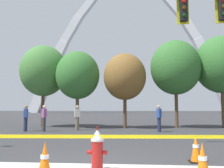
# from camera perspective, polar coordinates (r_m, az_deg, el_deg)

# --- Properties ---
(ground_plane) EXTENTS (240.00, 240.00, 0.00)m
(ground_plane) POSITION_cam_1_polar(r_m,az_deg,el_deg) (6.33, -4.51, -18.44)
(ground_plane) COLOR #333335
(fire_hydrant) EXTENTS (0.46, 0.48, 0.99)m
(fire_hydrant) POSITION_cam_1_polar(r_m,az_deg,el_deg) (5.76, -3.41, -15.01)
(fire_hydrant) COLOR #5E0F0D
(fire_hydrant) RESTS_ON ground
(caution_tape_barrier) EXTENTS (6.12, 0.41, 0.86)m
(caution_tape_barrier) POSITION_cam_1_polar(r_m,az_deg,el_deg) (5.64, 1.14, -13.75)
(caution_tape_barrier) COLOR #232326
(caution_tape_barrier) RESTS_ON ground
(traffic_cone_by_hydrant) EXTENTS (0.36, 0.36, 0.73)m
(traffic_cone_by_hydrant) POSITION_cam_1_polar(r_m,az_deg,el_deg) (5.49, -15.27, -16.45)
(traffic_cone_by_hydrant) COLOR black
(traffic_cone_by_hydrant) RESTS_ON ground
(traffic_cone_mid_sidewalk) EXTENTS (0.36, 0.36, 0.73)m
(traffic_cone_mid_sidewalk) POSITION_cam_1_polar(r_m,az_deg,el_deg) (5.46, 20.20, -16.37)
(traffic_cone_mid_sidewalk) COLOR black
(traffic_cone_mid_sidewalk) RESTS_ON ground
(traffic_cone_curb_edge) EXTENTS (0.36, 0.36, 0.73)m
(traffic_cone_curb_edge) POSITION_cam_1_polar(r_m,az_deg,el_deg) (7.06, 18.81, -13.87)
(traffic_cone_curb_edge) COLOR black
(traffic_cone_curb_edge) RESTS_ON ground
(monument_arch) EXTENTS (60.98, 2.93, 42.55)m
(monument_arch) POSITION_cam_1_polar(r_m,az_deg,el_deg) (75.49, 3.96, 7.85)
(monument_arch) COLOR silver
(monument_arch) RESTS_ON ground
(tree_far_left) EXTENTS (3.58, 3.58, 6.26)m
(tree_far_left) POSITION_cam_1_polar(r_m,az_deg,el_deg) (19.87, -15.50, 2.94)
(tree_far_left) COLOR brown
(tree_far_left) RESTS_ON ground
(tree_left_mid) EXTENTS (3.17, 3.17, 5.54)m
(tree_left_mid) POSITION_cam_1_polar(r_m,az_deg,el_deg) (18.13, -7.92, 2.01)
(tree_left_mid) COLOR brown
(tree_left_mid) RESTS_ON ground
(tree_center_left) EXTENTS (3.06, 3.06, 5.36)m
(tree_center_left) POSITION_cam_1_polar(r_m,az_deg,el_deg) (17.84, 2.97, 1.68)
(tree_center_left) COLOR brown
(tree_center_left) RESTS_ON ground
(tree_center_right) EXTENTS (3.67, 3.67, 6.43)m
(tree_center_right) POSITION_cam_1_polar(r_m,az_deg,el_deg) (18.90, 14.43, 3.69)
(tree_center_right) COLOR brown
(tree_center_right) RESTS_ON ground
(tree_right_mid) EXTENTS (3.86, 3.86, 6.76)m
(tree_right_mid) POSITION_cam_1_polar(r_m,az_deg,el_deg) (20.03, 23.88, 4.13)
(tree_right_mid) COLOR brown
(tree_right_mid) RESTS_ON ground
(pedestrian_walking_left) EXTENTS (0.39, 0.32, 1.59)m
(pedestrian_walking_left) POSITION_cam_1_polar(r_m,az_deg,el_deg) (16.12, -8.02, -7.64)
(pedestrian_walking_left) COLOR brown
(pedestrian_walking_left) RESTS_ON ground
(pedestrian_standing_center) EXTENTS (0.35, 0.39, 1.59)m
(pedestrian_standing_center) POSITION_cam_1_polar(r_m,az_deg,el_deg) (15.17, 10.79, -7.73)
(pedestrian_standing_center) COLOR #232847
(pedestrian_standing_center) RESTS_ON ground
(pedestrian_walking_right) EXTENTS (0.26, 0.37, 1.59)m
(pedestrian_walking_right) POSITION_cam_1_polar(r_m,az_deg,el_deg) (16.13, -19.29, -7.39)
(pedestrian_walking_right) COLOR #232847
(pedestrian_walking_right) RESTS_ON ground
(pedestrian_near_trees) EXTENTS (0.38, 0.39, 1.59)m
(pedestrian_near_trees) POSITION_cam_1_polar(r_m,az_deg,el_deg) (15.75, -15.41, -7.55)
(pedestrian_near_trees) COLOR #38383D
(pedestrian_near_trees) RESTS_ON ground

